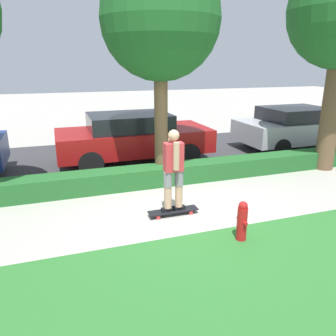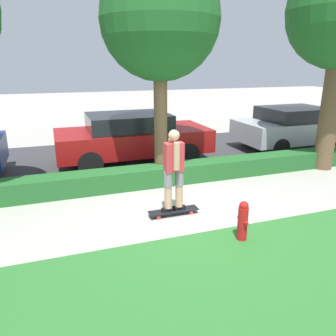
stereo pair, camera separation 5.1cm
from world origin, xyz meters
name	(u,v)px [view 1 (the left image)]	position (x,y,z in m)	size (l,w,h in m)	color
ground_plane	(182,210)	(0.00, 0.00, 0.00)	(60.00, 60.00, 0.00)	#ADA89E
grass_lawn_strip	(269,309)	(0.00, -3.00, 0.01)	(18.46, 4.00, 0.01)	#2D702D
street_asphalt	(135,157)	(0.00, 4.20, 0.00)	(18.46, 5.00, 0.01)	#38383A
hedge_row	(159,175)	(0.00, 1.60, 0.23)	(18.46, 0.60, 0.46)	#236028
skateboard	(173,211)	(-0.24, -0.16, 0.08)	(0.99, 0.24, 0.10)	black
skater_person	(174,169)	(-0.24, -0.16, 0.95)	(0.49, 0.41, 1.60)	black
tree_mid	(160,21)	(0.14, 1.82, 3.75)	(2.69, 2.69, 5.13)	brown
parked_car_middle	(133,137)	(-0.16, 3.70, 0.78)	(4.49, 2.05, 1.46)	maroon
parked_car_rear	(296,127)	(5.59, 3.56, 0.75)	(4.11, 2.03, 1.43)	#B7B7BC
fire_hydrant	(242,221)	(0.53, -1.43, 0.35)	(0.17, 0.27, 0.70)	red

